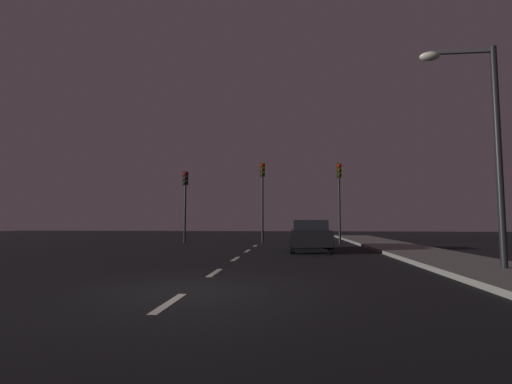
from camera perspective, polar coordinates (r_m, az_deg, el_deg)
The scene contains 12 objects.
ground_plane at distance 14.73m, azimuth -2.81°, elevation -10.01°, with size 80.00×80.00×0.00m, color black.
sidewalk_curb_right at distance 15.54m, azimuth 26.12°, elevation -8.99°, with size 3.00×40.00×0.15m, color gray.
lane_stripe_nearest at distance 6.79m, azimuth -13.21°, elevation -16.28°, with size 0.16×1.60×0.01m, color silver.
lane_stripe_second at distance 10.42m, azimuth -6.37°, elevation -12.22°, with size 0.16×1.60×0.01m, color silver.
lane_stripe_third at distance 14.13m, azimuth -3.16°, elevation -10.22°, with size 0.16×1.60×0.01m, color silver.
lane_stripe_fourth at distance 17.89m, azimuth -1.32°, elevation -9.04°, with size 0.16×1.60×0.01m, color silver.
lane_stripe_fifth at distance 21.66m, azimuth -0.12°, elevation -8.26°, with size 0.16×1.60×0.01m, color silver.
traffic_signal_left at distance 24.99m, azimuth -10.84°, elevation -0.09°, with size 0.32×0.38×4.71m.
traffic_signal_center at distance 24.09m, azimuth 1.00°, elevation 0.76°, with size 0.32×0.38×5.22m.
traffic_signal_right at distance 24.21m, azimuth 12.66°, elevation 0.69°, with size 0.32×0.38×5.11m.
car_stopped_ahead at distance 17.80m, azimuth 8.32°, elevation -6.57°, with size 1.88×4.23×1.47m.
street_lamp_right at distance 12.19m, azimuth 31.60°, elevation 7.88°, with size 2.09×0.36×6.32m.
Camera 1 is at (2.10, -7.51, 1.40)m, focal length 26.00 mm.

